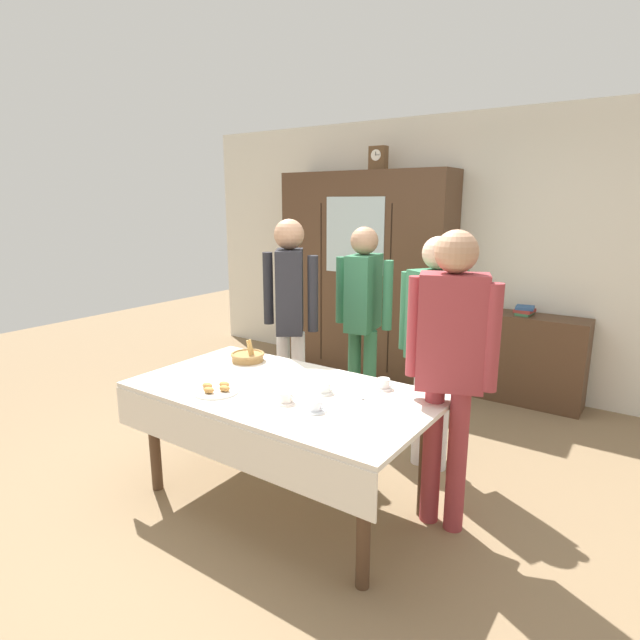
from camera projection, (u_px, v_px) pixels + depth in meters
name	position (u px, v px, depth m)	size (l,w,h in m)	color
ground_plane	(303.00, 487.00, 3.42)	(12.00, 12.00, 0.00)	#846B4C
back_wall	(456.00, 252.00, 5.24)	(6.40, 0.10, 2.70)	silver
dining_table	(279.00, 406.00, 3.08)	(1.84, 1.01, 0.76)	#4C3321
wall_cabinet	(365.00, 275.00, 5.56)	(1.91, 0.46, 2.17)	#4C3321
mantel_clock	(378.00, 158.00, 5.21)	(0.18, 0.11, 0.24)	brown
bookshelf_low	(520.00, 358.00, 4.82)	(1.14, 0.35, 0.84)	#4C3321
book_stack	(525.00, 310.00, 4.72)	(0.18, 0.21, 0.08)	#3D754C
tea_cup_center	(325.00, 388.00, 3.02)	(0.13, 0.13, 0.06)	white
tea_cup_near_left	(315.00, 406.00, 2.76)	(0.13, 0.13, 0.06)	white
tea_cup_far_left	(384.00, 384.00, 3.09)	(0.13, 0.13, 0.06)	white
tea_cup_far_right	(286.00, 398.00, 2.87)	(0.13, 0.13, 0.06)	white
bread_basket	(248.00, 356.00, 3.62)	(0.24, 0.24, 0.16)	#9E7542
pastry_plate	(216.00, 389.00, 3.04)	(0.28, 0.28, 0.05)	white
spoon_near_right	(278.00, 377.00, 3.28)	(0.12, 0.02, 0.01)	silver
spoon_far_right	(359.00, 398.00, 2.94)	(0.12, 0.02, 0.01)	silver
person_by_cabinet	(435.00, 332.00, 3.47)	(0.52, 0.41, 1.64)	silver
person_behind_table_left	(290.00, 306.00, 4.01)	(0.52, 0.41, 1.73)	silver
person_beside_shelf	(450.00, 353.00, 2.80)	(0.52, 0.31, 1.72)	#933338
person_near_right_end	(363.00, 307.00, 4.20)	(0.52, 0.39, 1.66)	#33704C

